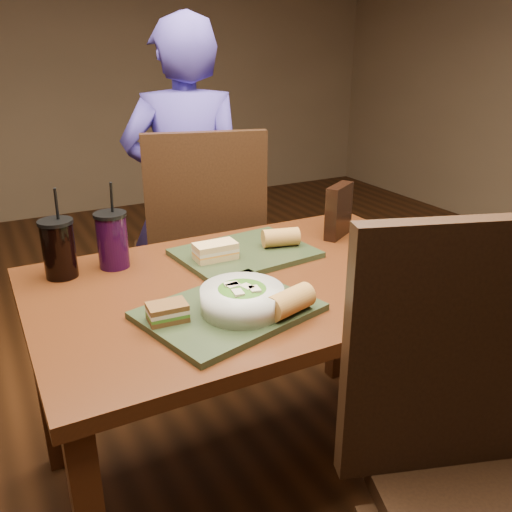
# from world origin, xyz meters

# --- Properties ---
(ground) EXTENTS (6.00, 6.00, 0.00)m
(ground) POSITION_xyz_m (0.00, 0.00, 0.00)
(ground) COLOR #381C0B
(ground) RESTS_ON ground
(dining_table) EXTENTS (1.30, 0.85, 0.75)m
(dining_table) POSITION_xyz_m (0.00, 0.00, 0.66)
(dining_table) COLOR #46210E
(dining_table) RESTS_ON ground
(chair_near) EXTENTS (0.61, 0.62, 1.10)m
(chair_near) POSITION_xyz_m (0.12, -0.77, 0.61)
(chair_near) COLOR black
(chair_near) RESTS_ON ground
(chair_far) EXTENTS (0.58, 0.59, 1.10)m
(chair_far) POSITION_xyz_m (0.09, 0.70, 0.61)
(chair_far) COLOR black
(chair_far) RESTS_ON ground
(diner) EXTENTS (0.64, 0.52, 1.52)m
(diner) POSITION_xyz_m (0.15, 0.93, 0.76)
(diner) COLOR #433696
(diner) RESTS_ON ground
(tray_near) EXTENTS (0.49, 0.41, 0.02)m
(tray_near) POSITION_xyz_m (-0.17, -0.17, 0.76)
(tray_near) COLOR #242E19
(tray_near) RESTS_ON dining_table
(tray_far) EXTENTS (0.45, 0.36, 0.02)m
(tray_far) POSITION_xyz_m (0.05, 0.17, 0.76)
(tray_far) COLOR #242E19
(tray_far) RESTS_ON dining_table
(salad_bowl) EXTENTS (0.21, 0.21, 0.07)m
(salad_bowl) POSITION_xyz_m (-0.15, -0.20, 0.80)
(salad_bowl) COLOR silver
(salad_bowl) RESTS_ON tray_near
(soup_bowl) EXTENTS (0.20, 0.20, 0.07)m
(soup_bowl) POSITION_xyz_m (0.43, -0.15, 0.78)
(soup_bowl) COLOR white
(soup_bowl) RESTS_ON dining_table
(sandwich_near) EXTENTS (0.10, 0.07, 0.05)m
(sandwich_near) POSITION_xyz_m (-0.33, -0.16, 0.79)
(sandwich_near) COLOR #593819
(sandwich_near) RESTS_ON tray_near
(sandwich_far) EXTENTS (0.13, 0.07, 0.05)m
(sandwich_far) POSITION_xyz_m (-0.06, 0.15, 0.79)
(sandwich_far) COLOR tan
(sandwich_far) RESTS_ON tray_far
(baguette_near) EXTENTS (0.14, 0.10, 0.06)m
(baguette_near) POSITION_xyz_m (-0.05, -0.27, 0.80)
(baguette_near) COLOR #AD7533
(baguette_near) RESTS_ON tray_near
(baguette_far) EXTENTS (0.13, 0.09, 0.06)m
(baguette_far) POSITION_xyz_m (0.18, 0.16, 0.80)
(baguette_far) COLOR #AD7533
(baguette_far) RESTS_ON tray_far
(cup_cola) EXTENTS (0.10, 0.10, 0.27)m
(cup_cola) POSITION_xyz_m (-0.51, 0.28, 0.84)
(cup_cola) COLOR black
(cup_cola) RESTS_ON dining_table
(cup_berry) EXTENTS (0.10, 0.10, 0.27)m
(cup_berry) POSITION_xyz_m (-0.35, 0.28, 0.84)
(cup_berry) COLOR black
(cup_berry) RESTS_ON dining_table
(chip_bag) EXTENTS (0.15, 0.11, 0.19)m
(chip_bag) POSITION_xyz_m (0.43, 0.19, 0.84)
(chip_bag) COLOR black
(chip_bag) RESTS_ON dining_table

